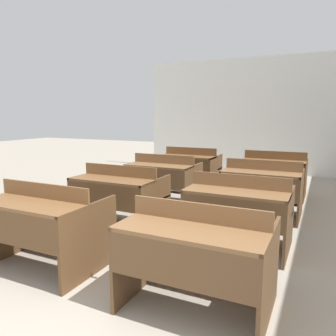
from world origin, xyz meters
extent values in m
cube|color=silver|center=(0.00, 7.52, 1.43)|extent=(6.14, 0.06, 2.87)
cube|color=brown|center=(-1.48, 1.30, 0.34)|extent=(0.03, 0.79, 0.67)
cube|color=brown|center=(-0.43, 1.30, 0.34)|extent=(0.03, 0.79, 0.67)
cube|color=brown|center=(-0.96, 1.10, 0.66)|extent=(1.07, 0.39, 0.03)
cube|color=brown|center=(-0.96, 0.92, 0.49)|extent=(1.02, 0.02, 0.30)
cube|color=brown|center=(-0.96, 1.29, 0.75)|extent=(1.07, 0.02, 0.15)
cube|color=brown|center=(-0.96, 1.54, 0.39)|extent=(1.07, 0.31, 0.03)
cube|color=brown|center=(-0.96, 1.54, 0.14)|extent=(1.02, 0.04, 0.04)
cube|color=brown|center=(0.09, 1.28, 0.34)|extent=(0.03, 0.79, 0.67)
cube|color=brown|center=(1.13, 1.28, 0.34)|extent=(0.03, 0.79, 0.67)
cube|color=brown|center=(0.61, 1.08, 0.66)|extent=(1.07, 0.39, 0.03)
cube|color=brown|center=(0.61, 0.89, 0.49)|extent=(1.02, 0.02, 0.30)
cube|color=brown|center=(0.61, 1.26, 0.75)|extent=(1.07, 0.02, 0.15)
cube|color=brown|center=(0.61, 1.52, 0.39)|extent=(1.07, 0.31, 0.03)
cube|color=brown|center=(0.61, 1.52, 0.14)|extent=(1.02, 0.04, 0.04)
cube|color=brown|center=(-1.47, 2.56, 0.34)|extent=(0.03, 0.79, 0.67)
cube|color=brown|center=(-0.42, 2.56, 0.34)|extent=(0.03, 0.79, 0.67)
cube|color=brown|center=(-0.94, 2.36, 0.66)|extent=(1.07, 0.39, 0.03)
cube|color=brown|center=(-0.94, 2.18, 0.49)|extent=(1.02, 0.02, 0.30)
cube|color=brown|center=(-0.94, 2.55, 0.75)|extent=(1.07, 0.02, 0.15)
cube|color=brown|center=(-0.94, 2.80, 0.39)|extent=(1.07, 0.31, 0.03)
cube|color=brown|center=(-0.94, 2.80, 0.14)|extent=(1.02, 0.04, 0.04)
cube|color=brown|center=(0.09, 2.56, 0.34)|extent=(0.03, 0.79, 0.67)
cube|color=brown|center=(1.14, 2.56, 0.34)|extent=(0.03, 0.79, 0.67)
cube|color=brown|center=(0.62, 2.36, 0.66)|extent=(1.07, 0.39, 0.03)
cube|color=brown|center=(0.62, 2.17, 0.49)|extent=(1.02, 0.02, 0.30)
cube|color=brown|center=(0.62, 2.54, 0.75)|extent=(1.07, 0.02, 0.15)
cube|color=brown|center=(0.62, 2.80, 0.39)|extent=(1.07, 0.31, 0.03)
cube|color=brown|center=(0.62, 2.80, 0.14)|extent=(1.02, 0.04, 0.04)
cube|color=brown|center=(-1.47, 3.84, 0.34)|extent=(0.03, 0.79, 0.67)
cube|color=brown|center=(-0.42, 3.84, 0.34)|extent=(0.03, 0.79, 0.67)
cube|color=brown|center=(-0.94, 3.64, 0.66)|extent=(1.07, 0.39, 0.03)
cube|color=brown|center=(-0.94, 3.45, 0.49)|extent=(1.02, 0.02, 0.30)
cube|color=brown|center=(-0.94, 3.82, 0.75)|extent=(1.07, 0.02, 0.15)
cube|color=brown|center=(-0.94, 4.08, 0.39)|extent=(1.07, 0.31, 0.03)
cube|color=brown|center=(-0.94, 4.08, 0.14)|extent=(1.02, 0.04, 0.04)
cube|color=brown|center=(0.12, 3.86, 0.34)|extent=(0.03, 0.79, 0.67)
cube|color=brown|center=(1.17, 3.86, 0.34)|extent=(0.03, 0.79, 0.67)
cube|color=brown|center=(0.64, 3.66, 0.66)|extent=(1.07, 0.39, 0.03)
cube|color=brown|center=(0.64, 3.48, 0.49)|extent=(1.02, 0.02, 0.30)
cube|color=brown|center=(0.64, 3.85, 0.75)|extent=(1.07, 0.02, 0.15)
cube|color=brown|center=(0.64, 4.10, 0.39)|extent=(1.07, 0.31, 0.03)
cube|color=brown|center=(0.64, 4.10, 0.14)|extent=(1.02, 0.04, 0.04)
cube|color=#53361E|center=(-1.50, 5.13, 0.34)|extent=(0.03, 0.79, 0.67)
cube|color=#53361E|center=(-0.46, 5.13, 0.34)|extent=(0.03, 0.79, 0.67)
cube|color=brown|center=(-0.98, 4.93, 0.66)|extent=(1.07, 0.39, 0.03)
cube|color=#53361E|center=(-0.98, 4.74, 0.49)|extent=(1.02, 0.02, 0.30)
cube|color=brown|center=(-0.98, 5.11, 0.75)|extent=(1.07, 0.02, 0.15)
cube|color=brown|center=(-0.98, 5.37, 0.39)|extent=(1.07, 0.31, 0.03)
cube|color=#53361E|center=(-0.98, 5.37, 0.14)|extent=(1.02, 0.04, 0.04)
cube|color=#52351D|center=(0.11, 5.14, 0.34)|extent=(0.03, 0.79, 0.67)
cube|color=#52351D|center=(1.16, 5.14, 0.34)|extent=(0.03, 0.79, 0.67)
cube|color=brown|center=(0.63, 4.94, 0.66)|extent=(1.07, 0.39, 0.03)
cube|color=#52351D|center=(0.63, 4.76, 0.49)|extent=(1.02, 0.02, 0.30)
cube|color=brown|center=(0.63, 5.13, 0.75)|extent=(1.07, 0.02, 0.15)
cube|color=brown|center=(0.63, 5.38, 0.39)|extent=(1.07, 0.31, 0.03)
cube|color=#52351D|center=(0.63, 5.38, 0.14)|extent=(1.02, 0.04, 0.04)
camera|label=1|loc=(1.41, -0.93, 1.46)|focal=35.00mm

